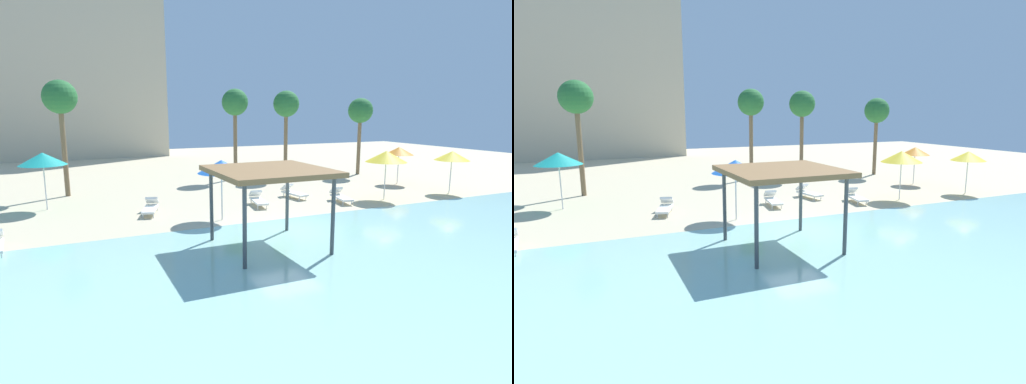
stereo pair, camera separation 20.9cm
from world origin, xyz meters
The scene contains 17 objects.
ground_plane centered at (0.00, 0.00, 0.00)m, with size 80.00×80.00×0.00m, color beige.
lagoon_water centered at (0.00, -5.25, 0.02)m, with size 44.00×13.50×0.04m, color #99D1C6.
shade_pavilion centered at (-1.75, -1.86, 2.73)m, with size 3.96×3.96×2.93m.
beach_umbrella_yellow_0 centered at (7.97, 3.17, 2.43)m, with size 2.27×2.27×2.75m.
beach_umbrella_yellow_1 centered at (12.89, 3.00, 2.27)m, with size 2.02×2.02×2.56m.
beach_umbrella_blue_2 centered at (-1.94, 2.67, 2.46)m, with size 2.17×2.17×2.76m.
beach_umbrella_teal_3 centered at (-9.38, 8.15, 2.59)m, with size 2.27×2.27×2.91m.
beach_umbrella_orange_5 centered at (12.38, 6.91, 2.25)m, with size 1.92×1.92×2.52m.
lounge_chair_1 centered at (3.47, 5.70, 0.33)m, with size 0.89×1.97×0.74m.
lounge_chair_2 centered at (-4.73, 5.17, 0.33)m, with size 1.16×1.99×0.74m.
lounge_chair_3 centered at (5.30, 3.63, 0.33)m, with size 0.95×1.98×0.74m.
lounge_chair_4 centered at (0.79, 4.67, 0.33)m, with size 0.91×1.97×0.74m.
palm_tree_0 centered at (6.60, 12.46, 5.28)m, with size 1.90×1.90×6.39m.
palm_tree_1 centered at (2.98, 13.45, 5.38)m, with size 1.90×1.90×6.50m.
palm_tree_2 centered at (12.65, 11.61, 4.83)m, with size 1.90×1.90×5.91m.
palm_tree_3 centered at (-8.39, 11.56, 5.54)m, with size 1.90×1.90×6.66m.
hotel_block_0 centered at (-8.14, 37.16, 10.15)m, with size 20.50×11.65×20.31m, color beige.
Camera 2 is at (-8.00, -15.10, 4.92)m, focal length 29.33 mm.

